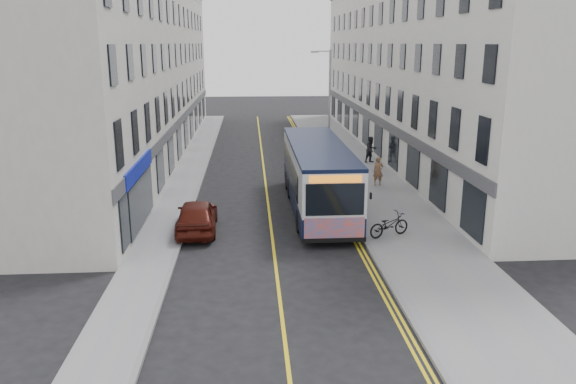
{
  "coord_description": "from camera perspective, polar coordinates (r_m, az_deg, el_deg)",
  "views": [
    {
      "loc": [
        -0.91,
        -22.18,
        8.39
      ],
      "look_at": [
        0.83,
        3.28,
        1.6
      ],
      "focal_mm": 35.0,
      "sensor_mm": 36.0,
      "label": 1
    }
  ],
  "objects": [
    {
      "name": "road_dbl_yellow_outer",
      "position": [
        35.5,
        3.74,
        1.2
      ],
      "size": [
        0.1,
        64.0,
        0.01
      ],
      "primitive_type": "cube",
      "color": "yellow",
      "rests_on": "ground"
    },
    {
      "name": "city_bus",
      "position": [
        28.76,
        3.03,
        1.81
      ],
      "size": [
        2.77,
        11.88,
        3.45
      ],
      "color": "black",
      "rests_on": "ground"
    },
    {
      "name": "pedestrian_far",
      "position": [
        40.45,
        8.44,
        4.29
      ],
      "size": [
        1.13,
        1.04,
        1.87
      ],
      "primitive_type": "imported",
      "rotation": [
        0.0,
        0.0,
        0.47
      ],
      "color": "black",
      "rests_on": "pavement_east"
    },
    {
      "name": "terrace_east",
      "position": [
        44.97,
        12.39,
        12.16
      ],
      "size": [
        6.0,
        46.0,
        13.0
      ],
      "primitive_type": "cube",
      "color": "silver",
      "rests_on": "ground"
    },
    {
      "name": "pavement_west",
      "position": [
        35.42,
        -10.43,
        1.05
      ],
      "size": [
        2.0,
        64.0,
        0.12
      ],
      "primitive_type": "cube",
      "color": "gray",
      "rests_on": "ground"
    },
    {
      "name": "bicycle",
      "position": [
        25.13,
        10.23,
        -3.29
      ],
      "size": [
        2.13,
        1.43,
        1.06
      ],
      "primitive_type": "imported",
      "rotation": [
        0.0,
        0.0,
        1.97
      ],
      "color": "black",
      "rests_on": "pavement_east"
    },
    {
      "name": "road_centre_line",
      "position": [
        35.21,
        -2.32,
        1.11
      ],
      "size": [
        0.12,
        64.0,
        0.01
      ],
      "primitive_type": "cube",
      "color": "yellow",
      "rests_on": "ground"
    },
    {
      "name": "pavement_east",
      "position": [
        35.9,
        7.7,
        1.35
      ],
      "size": [
        4.5,
        64.0,
        0.12
      ],
      "primitive_type": "cube",
      "color": "gray",
      "rests_on": "ground"
    },
    {
      "name": "kerb_west",
      "position": [
        35.32,
        -8.82,
        1.09
      ],
      "size": [
        0.18,
        64.0,
        0.13
      ],
      "primitive_type": "cube",
      "color": "slate",
      "rests_on": "ground"
    },
    {
      "name": "streetlamp",
      "position": [
        36.75,
        4.1,
        8.6
      ],
      "size": [
        1.32,
        0.18,
        8.0
      ],
      "color": "#9CA0A5",
      "rests_on": "ground"
    },
    {
      "name": "kerb_east",
      "position": [
        35.52,
        4.14,
        1.31
      ],
      "size": [
        0.18,
        64.0,
        0.13
      ],
      "primitive_type": "cube",
      "color": "slate",
      "rests_on": "ground"
    },
    {
      "name": "pedestrian_near",
      "position": [
        33.93,
        9.16,
        2.08
      ],
      "size": [
        0.63,
        0.42,
        1.71
      ],
      "primitive_type": "imported",
      "rotation": [
        0.0,
        0.0,
        -0.02
      ],
      "color": "brown",
      "rests_on": "pavement_east"
    },
    {
      "name": "car_maroon",
      "position": [
        25.99,
        -9.24,
        -2.38
      ],
      "size": [
        1.91,
        4.51,
        1.52
      ],
      "primitive_type": "imported",
      "rotation": [
        0.0,
        0.0,
        3.17
      ],
      "color": "#4A130C",
      "rests_on": "ground"
    },
    {
      "name": "ground",
      "position": [
        23.73,
        -1.47,
        -5.81
      ],
      "size": [
        140.0,
        140.0,
        0.0
      ],
      "primitive_type": "plane",
      "color": "black",
      "rests_on": "ground"
    },
    {
      "name": "road_dbl_yellow_inner",
      "position": [
        35.48,
        3.42,
        1.2
      ],
      "size": [
        0.1,
        64.0,
        0.01
      ],
      "primitive_type": "cube",
      "color": "yellow",
      "rests_on": "ground"
    },
    {
      "name": "terrace_west",
      "position": [
        43.97,
        -14.84,
        11.96
      ],
      "size": [
        6.0,
        46.0,
        13.0
      ],
      "primitive_type": "cube",
      "color": "beige",
      "rests_on": "ground"
    },
    {
      "name": "car_white",
      "position": [
        44.23,
        1.49,
        4.82
      ],
      "size": [
        1.47,
        3.97,
        1.3
      ],
      "primitive_type": "imported",
      "rotation": [
        0.0,
        0.0,
        0.03
      ],
      "color": "white",
      "rests_on": "ground"
    }
  ]
}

